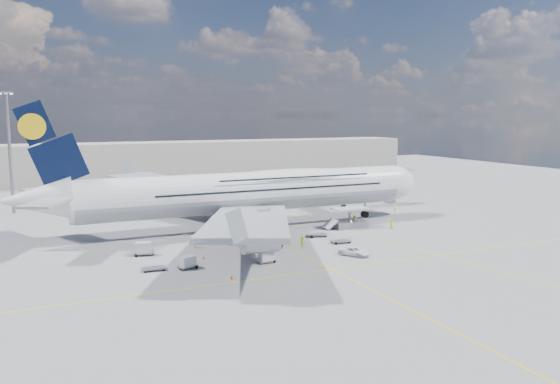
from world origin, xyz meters
name	(u,v)px	position (x,y,z in m)	size (l,w,h in m)	color
ground	(272,239)	(0.00, 0.00, 0.00)	(300.00, 300.00, 0.00)	gray
taxi_line_main	(272,239)	(0.00, 0.00, 0.01)	(0.25, 220.00, 0.01)	yellow
taxi_line_cross	(331,269)	(0.00, -20.00, 0.01)	(120.00, 0.25, 0.01)	yellow
taxi_line_diag	(317,222)	(14.00, 10.00, 0.01)	(0.25, 100.00, 0.01)	yellow
airliner	(251,191)	(0.26, 10.00, 6.87)	(77.26, 79.15, 23.71)	white
jet_bridge	(356,177)	(29.81, 20.94, 6.85)	(18.80, 12.10, 8.50)	#B7B7BC
cargo_loader	(349,221)	(16.82, 2.89, 1.25)	(8.53, 3.20, 3.67)	silver
light_mast	(10,151)	(-40.00, 45.00, 13.21)	(3.00, 0.70, 25.50)	gray
terminal	(154,161)	(0.00, 95.00, 6.00)	(180.00, 16.00, 12.00)	#B2AD9E
tree_line	(226,154)	(40.00, 140.00, 4.00)	(160.00, 6.00, 8.00)	#193814
dolly_row_a	(153,268)	(-21.95, -10.61, 0.35)	(3.17, 1.87, 0.45)	gray
dolly_row_b	(188,262)	(-17.49, -11.51, 0.91)	(3.01, 2.24, 1.70)	gray
dolly_row_c	(266,257)	(-6.71, -13.29, 0.89)	(2.77, 1.70, 1.66)	gray
dolly_back	(144,248)	(-21.61, -1.96, 1.07)	(3.37, 2.18, 1.98)	gray
dolly_nose_far	(341,241)	(9.02, -7.30, 0.36)	(3.36, 2.04, 0.47)	gray
dolly_nose_near	(317,234)	(7.74, -1.52, 0.38)	(3.77, 2.83, 0.49)	gray
baggage_tug	(234,240)	(-7.02, -0.61, 0.69)	(2.66, 1.58, 1.56)	silver
catering_truck_inner	(148,204)	(-13.74, 34.42, 1.75)	(6.50, 3.27, 3.72)	gray
catering_truck_outer	(137,196)	(-14.04, 46.51, 1.86)	(6.76, 2.71, 4.01)	gray
service_van	(354,251)	(6.71, -15.08, 0.65)	(2.17, 4.71, 1.31)	white
crew_nose	(395,208)	(34.14, 12.28, 0.97)	(0.71, 0.46, 1.94)	#B6FF1A
crew_loader	(354,220)	(18.94, 4.27, 0.93)	(0.91, 0.71, 1.86)	#D7F219
crew_wing	(195,242)	(-13.43, -0.44, 0.85)	(0.99, 0.41, 1.69)	#EEFF1A
crew_van	(392,224)	(23.27, -1.48, 0.88)	(0.86, 0.56, 1.75)	#C3E918
crew_tug	(303,242)	(1.70, -8.08, 0.99)	(1.28, 0.74, 1.98)	#ACE017
cone_nose	(389,214)	(31.42, 10.62, 0.24)	(0.39, 0.39, 0.50)	#FC620D
cone_wing_left_inner	(154,213)	(-13.31, 31.29, 0.28)	(0.45, 0.45, 0.58)	#FC620D
cone_wing_left_outer	(164,208)	(-10.07, 36.61, 0.24)	(0.39, 0.39, 0.49)	#FC620D
cone_wing_right_inner	(203,257)	(-14.15, -7.66, 0.24)	(0.40, 0.40, 0.51)	#FC620D
cone_wing_right_outer	(231,277)	(-13.75, -18.59, 0.25)	(0.41, 0.41, 0.53)	#FC620D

